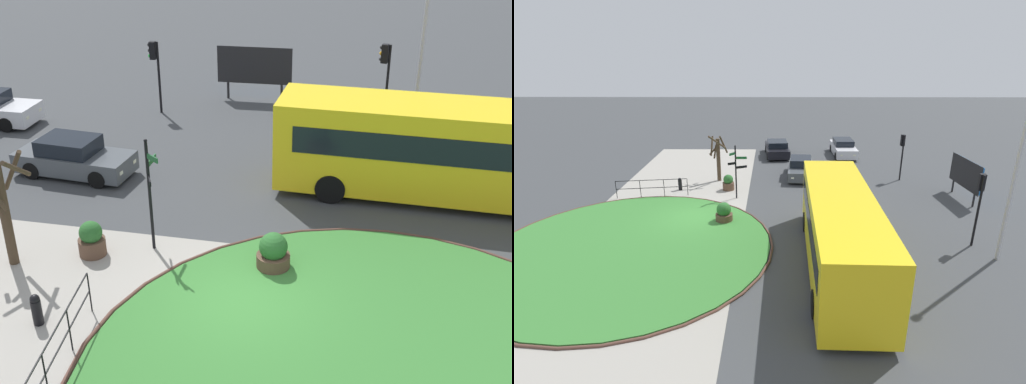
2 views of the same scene
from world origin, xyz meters
TOP-DOWN VIEW (x-y plane):
  - ground at (0.00, 0.00)m, footprint 120.00×120.00m
  - sidewalk_paving at (0.00, -1.66)m, footprint 32.00×8.69m
  - signpost_directional at (-3.13, 2.03)m, footprint 0.74×1.15m
  - bollard_foreground at (-4.65, -1.89)m, footprint 0.25×0.25m
  - railing_grass_edge at (-3.31, -3.34)m, footprint 0.62×4.37m
  - bus_yellow at (5.02, 7.07)m, footprint 10.85×2.95m
  - car_near_lane at (-7.71, 6.31)m, footprint 4.32×2.04m
  - traffic_light_near at (2.94, 13.79)m, footprint 0.49×0.31m
  - traffic_light_far at (-7.08, 13.38)m, footprint 0.49×0.27m
  - lamppost_tall at (4.37, 14.28)m, footprint 0.32×0.32m
  - billboard_left at (-3.13, 16.12)m, footprint 3.59×0.26m
  - planter_near_signpost at (0.44, 1.63)m, footprint 0.92×0.92m
  - planter_kerbside at (-4.72, 1.32)m, footprint 0.77×0.77m
  - street_tree_bare at (-6.65, 0.43)m, footprint 1.35×1.35m

SIDE VIEW (x-z plane):
  - ground at x=0.00m, z-range 0.00..0.00m
  - sidewalk_paving at x=0.00m, z-range 0.00..0.02m
  - bollard_foreground at x=-4.65m, z-range 0.01..0.87m
  - planter_kerbside at x=-4.72m, z-range -0.04..1.01m
  - planter_near_signpost at x=0.44m, z-range -0.06..1.06m
  - car_near_lane at x=-7.71m, z-range -0.05..1.35m
  - railing_grass_edge at x=-3.31m, z-range 0.17..1.33m
  - billboard_left at x=-3.13m, z-range 0.36..2.93m
  - bus_yellow at x=5.02m, z-range 0.12..3.34m
  - street_tree_bare at x=-6.65m, z-range 0.13..3.53m
  - signpost_directional at x=-3.13m, z-range 0.23..3.64m
  - traffic_light_far at x=-7.08m, z-range 0.77..4.01m
  - traffic_light_near at x=2.94m, z-range 0.82..4.33m
  - lamppost_tall at x=4.37m, z-range 0.29..8.96m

